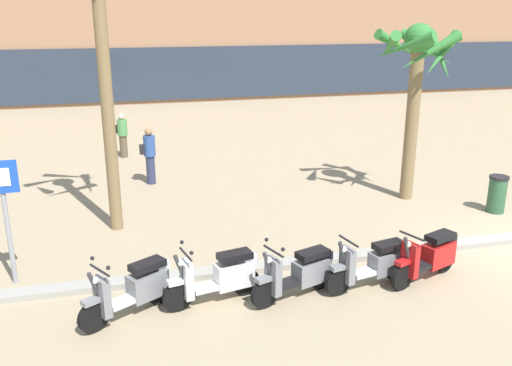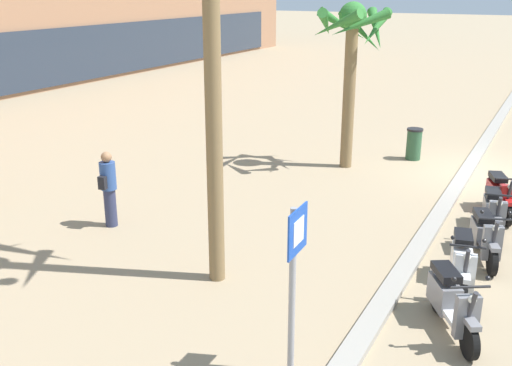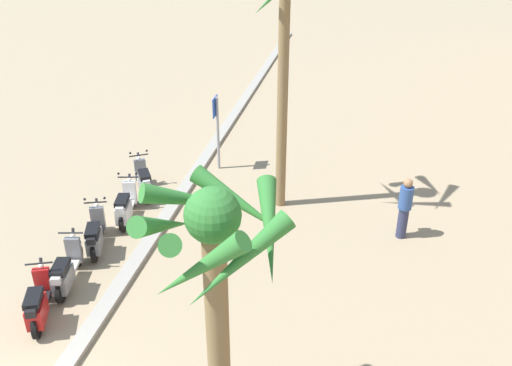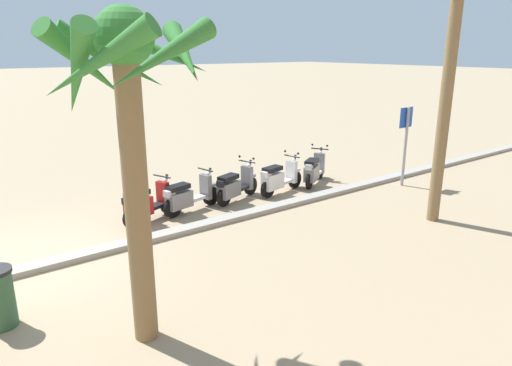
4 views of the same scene
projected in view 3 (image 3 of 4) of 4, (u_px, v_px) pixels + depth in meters
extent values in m
cylinder|color=black|center=(140.00, 176.00, 16.63)|extent=(0.50, 0.35, 0.52)
cylinder|color=black|center=(147.00, 195.00, 15.58)|extent=(0.50, 0.35, 0.52)
cube|color=silver|center=(143.00, 182.00, 16.12)|extent=(0.66, 0.55, 0.08)
cube|color=slate|center=(145.00, 186.00, 15.68)|extent=(0.75, 0.62, 0.45)
cube|color=black|center=(144.00, 175.00, 15.50)|extent=(0.67, 0.57, 0.12)
cube|color=slate|center=(140.00, 170.00, 16.35)|extent=(0.29, 0.36, 0.66)
cube|color=slate|center=(139.00, 167.00, 16.50)|extent=(0.36, 0.30, 0.08)
cylinder|color=#333338|center=(139.00, 164.00, 16.35)|extent=(0.28, 0.21, 0.69)
cylinder|color=black|center=(139.00, 155.00, 16.13)|extent=(0.32, 0.50, 0.04)
sphere|color=white|center=(139.00, 158.00, 16.28)|extent=(0.12, 0.12, 0.12)
cube|color=silver|center=(146.00, 182.00, 15.31)|extent=(0.31, 0.29, 0.16)
sphere|color=black|center=(130.00, 153.00, 15.99)|extent=(0.07, 0.07, 0.07)
sphere|color=black|center=(147.00, 151.00, 16.13)|extent=(0.07, 0.07, 0.07)
cylinder|color=black|center=(132.00, 198.00, 15.40)|extent=(0.53, 0.21, 0.52)
cylinder|color=black|center=(123.00, 222.00, 14.27)|extent=(0.53, 0.21, 0.52)
cube|color=white|center=(128.00, 207.00, 14.85)|extent=(0.65, 0.40, 0.08)
cube|color=white|center=(124.00, 212.00, 14.38)|extent=(0.73, 0.45, 0.45)
cube|color=black|center=(122.00, 200.00, 14.19)|extent=(0.65, 0.42, 0.12)
cube|color=white|center=(130.00, 192.00, 15.10)|extent=(0.21, 0.36, 0.66)
cube|color=white|center=(131.00, 189.00, 15.26)|extent=(0.35, 0.22, 0.08)
cylinder|color=#333338|center=(130.00, 186.00, 15.10)|extent=(0.29, 0.13, 0.69)
cylinder|color=black|center=(128.00, 177.00, 14.88)|extent=(0.16, 0.56, 0.04)
sphere|color=white|center=(129.00, 180.00, 15.04)|extent=(0.12, 0.12, 0.12)
cube|color=white|center=(120.00, 209.00, 13.99)|extent=(0.28, 0.25, 0.16)
sphere|color=black|center=(118.00, 174.00, 14.81)|extent=(0.07, 0.07, 0.07)
sphere|color=black|center=(136.00, 174.00, 14.81)|extent=(0.07, 0.07, 0.07)
cylinder|color=black|center=(100.00, 224.00, 14.18)|extent=(0.52, 0.26, 0.52)
cylinder|color=black|center=(94.00, 252.00, 13.09)|extent=(0.52, 0.26, 0.52)
cube|color=black|center=(97.00, 234.00, 13.65)|extent=(0.66, 0.46, 0.08)
cube|color=slate|center=(94.00, 241.00, 13.21)|extent=(0.75, 0.53, 0.42)
cube|color=black|center=(92.00, 230.00, 13.03)|extent=(0.67, 0.48, 0.12)
cube|color=slate|center=(98.00, 218.00, 13.88)|extent=(0.24, 0.37, 0.66)
cube|color=slate|center=(99.00, 215.00, 14.04)|extent=(0.35, 0.26, 0.08)
cylinder|color=#333338|center=(97.00, 212.00, 13.88)|extent=(0.29, 0.16, 0.69)
cylinder|color=black|center=(95.00, 202.00, 13.66)|extent=(0.22, 0.54, 0.04)
sphere|color=white|center=(97.00, 205.00, 13.82)|extent=(0.12, 0.12, 0.12)
cube|color=black|center=(91.00, 240.00, 12.83)|extent=(0.29, 0.27, 0.16)
sphere|color=black|center=(85.00, 199.00, 13.56)|extent=(0.07, 0.07, 0.07)
sphere|color=black|center=(104.00, 198.00, 13.62)|extent=(0.07, 0.07, 0.07)
cylinder|color=black|center=(78.00, 256.00, 12.95)|extent=(0.53, 0.21, 0.52)
cylinder|color=black|center=(61.00, 291.00, 11.79)|extent=(0.53, 0.21, 0.52)
cube|color=silver|center=(70.00, 269.00, 12.38)|extent=(0.65, 0.40, 0.08)
cube|color=slate|center=(63.00, 279.00, 11.91)|extent=(0.73, 0.46, 0.42)
cube|color=black|center=(60.00, 267.00, 11.74)|extent=(0.65, 0.42, 0.12)
cube|color=slate|center=(74.00, 250.00, 12.65)|extent=(0.21, 0.36, 0.66)
cube|color=slate|center=(76.00, 246.00, 12.81)|extent=(0.35, 0.22, 0.08)
cylinder|color=#333338|center=(74.00, 243.00, 12.65)|extent=(0.29, 0.13, 0.69)
cylinder|color=black|center=(71.00, 233.00, 12.43)|extent=(0.16, 0.56, 0.04)
sphere|color=white|center=(73.00, 236.00, 12.59)|extent=(0.12, 0.12, 0.12)
cube|color=silver|center=(57.00, 279.00, 11.53)|extent=(0.28, 0.25, 0.16)
cylinder|color=black|center=(47.00, 287.00, 11.91)|extent=(0.52, 0.28, 0.52)
cylinder|color=black|center=(36.00, 326.00, 10.84)|extent=(0.52, 0.28, 0.52)
cube|color=black|center=(42.00, 302.00, 11.39)|extent=(0.66, 0.48, 0.08)
cube|color=red|center=(37.00, 311.00, 10.95)|extent=(0.75, 0.54, 0.45)
cube|color=black|center=(33.00, 298.00, 10.76)|extent=(0.67, 0.50, 0.12)
cube|color=red|center=(43.00, 281.00, 11.62)|extent=(0.25, 0.37, 0.66)
cube|color=red|center=(44.00, 276.00, 11.78)|extent=(0.36, 0.26, 0.08)
cylinder|color=#333338|center=(42.00, 273.00, 11.62)|extent=(0.29, 0.17, 0.69)
cylinder|color=black|center=(39.00, 263.00, 11.40)|extent=(0.24, 0.54, 0.04)
sphere|color=white|center=(41.00, 266.00, 11.55)|extent=(0.12, 0.12, 0.12)
cube|color=black|center=(31.00, 311.00, 10.57)|extent=(0.30, 0.27, 0.16)
cylinder|color=#939399|center=(218.00, 134.00, 17.12)|extent=(0.09, 0.09, 2.40)
cube|color=#1947B7|center=(215.00, 106.00, 16.70)|extent=(0.60, 0.05, 0.60)
cube|color=white|center=(215.00, 106.00, 16.70)|extent=(0.33, 0.02, 0.33)
cylinder|color=olive|center=(283.00, 96.00, 14.12)|extent=(0.28, 0.28, 6.45)
cylinder|color=olive|center=(218.00, 340.00, 7.93)|extent=(0.34, 0.34, 4.23)
sphere|color=#337A33|center=(213.00, 215.00, 6.95)|extent=(0.75, 0.75, 0.75)
cone|color=#337A33|center=(198.00, 270.00, 6.64)|extent=(0.38, 1.39, 1.26)
cone|color=#337A33|center=(239.00, 261.00, 6.55)|extent=(1.23, 1.31, 1.02)
cone|color=#337A33|center=(269.00, 229.00, 7.07)|extent=(1.58, 0.64, 0.90)
cone|color=#337A33|center=(241.00, 204.00, 7.61)|extent=(0.71, 1.59, 0.87)
cone|color=#337A33|center=(196.00, 200.00, 7.63)|extent=(1.12, 1.47, 0.81)
cone|color=#337A33|center=(165.00, 225.00, 7.27)|extent=(1.54, 0.46, 1.01)
cone|color=#337A33|center=(164.00, 247.00, 6.93)|extent=(1.41, 0.96, 1.13)
cylinder|color=#2D3351|center=(402.00, 222.00, 13.95)|extent=(0.26, 0.26, 0.85)
cylinder|color=#2D4C8C|center=(406.00, 198.00, 13.61)|extent=(0.34, 0.34, 0.60)
sphere|color=#9E704C|center=(408.00, 183.00, 13.42)|extent=(0.23, 0.23, 0.23)
cube|color=black|center=(404.00, 197.00, 13.85)|extent=(0.14, 0.18, 0.28)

